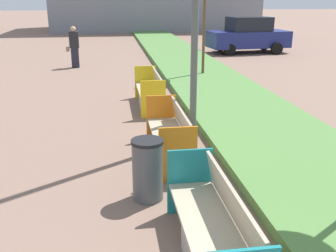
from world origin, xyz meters
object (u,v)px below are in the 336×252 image
at_px(bench_orange_frame, 170,139).
at_px(bench_yellow_frame, 150,93).
at_px(bench_teal_frame, 212,233).
at_px(litter_bin, 148,170).
at_px(pedestrian_walking, 74,47).
at_px(parked_car_distant, 248,35).

relative_size(bench_orange_frame, bench_yellow_frame, 0.98).
bearing_deg(bench_teal_frame, litter_bin, 109.96).
height_order(litter_bin, pedestrian_walking, pedestrian_walking).
bearing_deg(bench_yellow_frame, pedestrian_walking, 110.69).
distance_m(bench_teal_frame, bench_yellow_frame, 6.70).
height_order(bench_orange_frame, bench_yellow_frame, same).
relative_size(bench_teal_frame, litter_bin, 2.40).
distance_m(bench_orange_frame, bench_yellow_frame, 3.61).
distance_m(bench_yellow_frame, parked_car_distant, 11.80).
xyz_separation_m(litter_bin, parked_car_distant, (6.82, 15.12, 0.45)).
bearing_deg(bench_orange_frame, pedestrian_walking, 103.73).
xyz_separation_m(bench_orange_frame, bench_yellow_frame, (0.00, 3.61, 0.00)).
bearing_deg(bench_yellow_frame, litter_bin, -96.34).
relative_size(bench_yellow_frame, parked_car_distant, 0.50).
bearing_deg(parked_car_distant, pedestrian_walking, -164.07).
xyz_separation_m(bench_teal_frame, bench_yellow_frame, (-0.00, 6.70, -0.00)).
bearing_deg(litter_bin, parked_car_distant, 65.73).
relative_size(pedestrian_walking, parked_car_distant, 0.39).
xyz_separation_m(bench_orange_frame, pedestrian_walking, (-2.50, 10.24, 0.50)).
xyz_separation_m(bench_teal_frame, litter_bin, (-0.57, 1.57, 0.09)).
height_order(pedestrian_walking, parked_car_distant, parked_car_distant).
height_order(bench_teal_frame, pedestrian_walking, pedestrian_walking).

